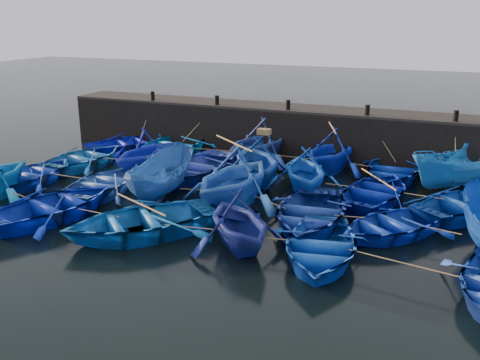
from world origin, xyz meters
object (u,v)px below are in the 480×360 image
at_px(wooden_crate, 264,132).
at_px(boat_13, 35,173).
at_px(boat_8, 195,167).
at_px(boat_0, 129,143).

bearing_deg(wooden_crate, boat_13, -158.73).
distance_m(boat_8, wooden_crate, 3.73).
bearing_deg(boat_0, boat_8, -176.96).
bearing_deg(boat_13, wooden_crate, -158.92).
relative_size(boat_0, boat_8, 0.84).
bearing_deg(boat_8, wooden_crate, 13.38).
height_order(boat_0, boat_8, boat_8).
xyz_separation_m(boat_8, boat_13, (-6.39, -3.28, -0.12)).
distance_m(boat_0, boat_8, 6.59).
xyz_separation_m(boat_0, wooden_crate, (8.94, -2.79, 1.93)).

